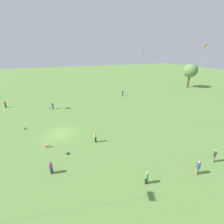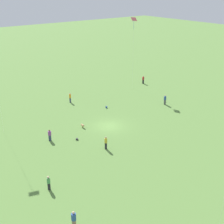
{
  "view_description": "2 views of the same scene",
  "coord_description": "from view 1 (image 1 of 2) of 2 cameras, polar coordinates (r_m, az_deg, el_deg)",
  "views": [
    {
      "loc": [
        24.57,
        0.81,
        13.6
      ],
      "look_at": [
        5.26,
        7.83,
        5.09
      ],
      "focal_mm": 24.0,
      "sensor_mm": 36.0,
      "label": 1
    },
    {
      "loc": [
        25.58,
        33.72,
        19.93
      ],
      "look_at": [
        3.1,
        4.65,
        4.6
      ],
      "focal_mm": 50.0,
      "sensor_mm": 36.0,
      "label": 2
    }
  ],
  "objects": [
    {
      "name": "person_2",
      "position": [
        24.14,
        34.45,
        -13.6
      ],
      "size": [
        0.4,
        0.4,
        1.87
      ],
      "rotation": [
        0.0,
        0.0,
        6.05
      ],
      "color": "#847056",
      "rests_on": "ground_plane"
    },
    {
      "name": "ground_plane",
      "position": [
        28.09,
        -19.21,
        -7.85
      ],
      "size": [
        240.0,
        240.0,
        0.0
      ],
      "primitive_type": "plane",
      "color": "#5B843D"
    },
    {
      "name": "picnic_bag_1",
      "position": [
        41.0,
        -22.63,
        1.49
      ],
      "size": [
        0.18,
        0.26,
        0.24
      ],
      "rotation": [
        0.0,
        0.0,
        1.59
      ],
      "color": "#33518C",
      "rests_on": "ground_plane"
    },
    {
      "name": "picnic_bag_2",
      "position": [
        32.28,
        -30.26,
        -5.42
      ],
      "size": [
        0.27,
        0.24,
        0.34
      ],
      "rotation": [
        0.0,
        0.0,
        3.03
      ],
      "color": "#33518C",
      "rests_on": "ground_plane"
    },
    {
      "name": "person_6",
      "position": [
        39.85,
        -21.67,
        2.2
      ],
      "size": [
        0.55,
        0.55,
        1.74
      ],
      "rotation": [
        0.0,
        0.0,
        2.69
      ],
      "color": "#4C4C51",
      "rests_on": "ground_plane"
    },
    {
      "name": "kite_0",
      "position": [
        29.06,
        31.57,
        18.32
      ],
      "size": [
        0.58,
        0.7,
        14.53
      ],
      "rotation": [
        0.0,
        0.0,
        4.13
      ],
      "color": "orange",
      "rests_on": "ground_plane"
    },
    {
      "name": "kite_4",
      "position": [
        48.16,
        11.95,
        21.02
      ],
      "size": [
        1.11,
        0.93,
        13.67
      ],
      "rotation": [
        0.0,
        0.0,
        1.99
      ],
      "color": "purple",
      "rests_on": "ground_plane"
    },
    {
      "name": "picnic_bag_0",
      "position": [
        22.79,
        -16.49,
        -14.89
      ],
      "size": [
        0.4,
        0.41,
        0.22
      ],
      "rotation": [
        0.0,
        0.0,
        2.65
      ],
      "color": "#262628",
      "rests_on": "ground_plane"
    },
    {
      "name": "tree_0",
      "position": [
        66.36,
        27.7,
        13.75
      ],
      "size": [
        5.21,
        5.21,
        9.03
      ],
      "color": "brown",
      "rests_on": "ground_plane"
    },
    {
      "name": "dog_0",
      "position": [
        25.06,
        -23.51,
        -11.51
      ],
      "size": [
        0.33,
        0.77,
        0.54
      ],
      "rotation": [
        0.0,
        0.0,
        6.2
      ],
      "color": "tan",
      "rests_on": "ground_plane"
    },
    {
      "name": "person_8",
      "position": [
        46.9,
        -35.56,
        2.37
      ],
      "size": [
        0.57,
        0.57,
        1.66
      ],
      "rotation": [
        0.0,
        0.0,
        4.19
      ],
      "color": "#232328",
      "rests_on": "ground_plane"
    },
    {
      "name": "person_1",
      "position": [
        24.1,
        -6.33,
        -9.48
      ],
      "size": [
        0.4,
        0.4,
        1.77
      ],
      "rotation": [
        0.0,
        0.0,
        3.3
      ],
      "color": "#232328",
      "rests_on": "ground_plane"
    },
    {
      "name": "person_7",
      "position": [
        18.09,
        13.03,
        -23.19
      ],
      "size": [
        0.44,
        0.44,
        1.63
      ],
      "rotation": [
        0.0,
        0.0,
        4.41
      ],
      "color": "#232328",
      "rests_on": "ground_plane"
    },
    {
      "name": "person_0",
      "position": [
        48.32,
        4.08,
        7.17
      ],
      "size": [
        0.61,
        0.61,
        1.81
      ],
      "rotation": [
        0.0,
        0.0,
        5.11
      ],
      "color": "#333D5B",
      "rests_on": "ground_plane"
    },
    {
      "name": "person_3",
      "position": [
        20.11,
        -22.22,
        -19.09
      ],
      "size": [
        0.55,
        0.55,
        1.62
      ],
      "rotation": [
        0.0,
        0.0,
        0.31
      ],
      "color": "#333D5B",
      "rests_on": "ground_plane"
    },
    {
      "name": "person_5",
      "position": [
        21.14,
        29.86,
        -17.94
      ],
      "size": [
        0.53,
        0.53,
        1.84
      ],
      "rotation": [
        0.0,
        0.0,
        2.88
      ],
      "color": "#847056",
      "rests_on": "ground_plane"
    }
  ]
}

